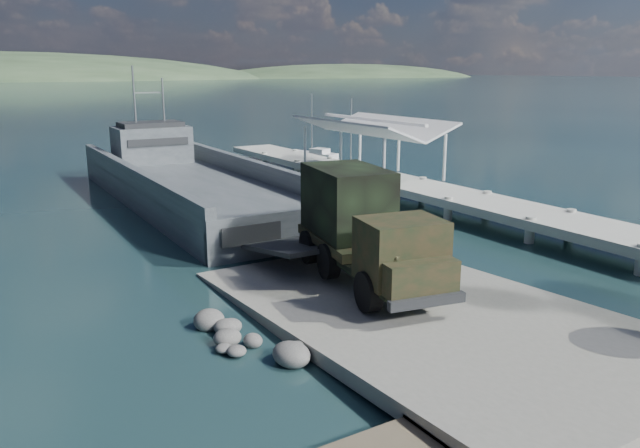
# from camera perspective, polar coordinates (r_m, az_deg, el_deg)

# --- Properties ---
(ground) EXTENTS (1400.00, 1400.00, 0.00)m
(ground) POSITION_cam_1_polar(r_m,az_deg,el_deg) (23.28, 7.79, -8.01)
(ground) COLOR #18353B
(ground) RESTS_ON ground
(boat_ramp) EXTENTS (10.00, 18.00, 0.50)m
(boat_ramp) POSITION_cam_1_polar(r_m,az_deg,el_deg) (22.48, 9.44, -8.20)
(boat_ramp) COLOR gray
(boat_ramp) RESTS_ON ground
(shoreline_rocks) EXTENTS (3.20, 5.60, 0.90)m
(shoreline_rocks) POSITION_cam_1_polar(r_m,az_deg,el_deg) (20.61, -6.85, -10.98)
(shoreline_rocks) COLOR #545452
(shoreline_rocks) RESTS_ON ground
(distant_headlands) EXTENTS (1000.00, 240.00, 48.00)m
(distant_headlands) POSITION_cam_1_polar(r_m,az_deg,el_deg) (580.14, -25.96, 11.75)
(distant_headlands) COLOR #2F462B
(distant_headlands) RESTS_ON ground
(pier) EXTENTS (6.40, 44.00, 6.10)m
(pier) POSITION_cam_1_polar(r_m,az_deg,el_deg) (44.95, 5.54, 4.87)
(pier) COLOR beige
(pier) RESTS_ON ground
(landing_craft) EXTENTS (8.92, 32.75, 9.67)m
(landing_craft) POSITION_cam_1_polar(r_m,az_deg,el_deg) (42.22, -11.49, 2.95)
(landing_craft) COLOR #424B4E
(landing_craft) RESTS_ON ground
(military_truck) EXTENTS (4.49, 9.53, 4.26)m
(military_truck) POSITION_cam_1_polar(r_m,az_deg,el_deg) (24.56, 3.99, -0.31)
(military_truck) COLOR black
(military_truck) RESTS_ON boat_ramp
(soldier) EXTENTS (0.81, 0.70, 1.88)m
(soldier) POSITION_cam_1_polar(r_m,az_deg,el_deg) (21.03, 6.93, -6.22)
(soldier) COLOR black
(soldier) RESTS_ON boat_ramp
(sailboat_near) EXTENTS (2.24, 5.49, 6.50)m
(sailboat_near) POSITION_cam_1_polar(r_m,az_deg,el_deg) (53.25, 2.89, 4.97)
(sailboat_near) COLOR white
(sailboat_near) RESTS_ON ground
(sailboat_far) EXTENTS (3.43, 5.60, 6.58)m
(sailboat_far) POSITION_cam_1_polar(r_m,az_deg,el_deg) (61.97, -0.64, 6.26)
(sailboat_far) COLOR white
(sailboat_far) RESTS_ON ground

